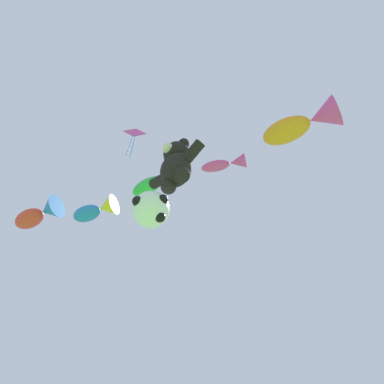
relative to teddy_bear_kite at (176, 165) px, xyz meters
name	(u,v)px	position (x,y,z in m)	size (l,w,h in m)	color
teddy_bear_kite	(176,165)	(0.00, 0.00, 0.00)	(1.82, 0.80, 1.85)	black
soccer_ball_kite	(151,209)	(-0.51, -0.20, -1.56)	(0.93, 0.92, 0.85)	white
fish_kite_tangerine	(305,123)	(2.64, 2.68, 2.53)	(2.45, 1.57, 0.96)	orange
fish_kite_magenta	(227,164)	(0.02, 2.11, 2.57)	(1.43, 1.12, 0.47)	#E53F9E
fish_kite_emerald	(159,180)	(-1.91, 0.97, 2.44)	(1.85, 0.97, 0.64)	green
fish_kite_cobalt	(97,210)	(-3.81, 0.10, 1.80)	(1.59, 1.14, 0.69)	blue
fish_kite_crimson	(39,214)	(-6.09, -0.88, 2.79)	(1.95, 1.27, 0.87)	red
diamond_kite	(134,136)	(-2.35, -0.05, 4.77)	(0.54, 0.69, 2.43)	#E53F9E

